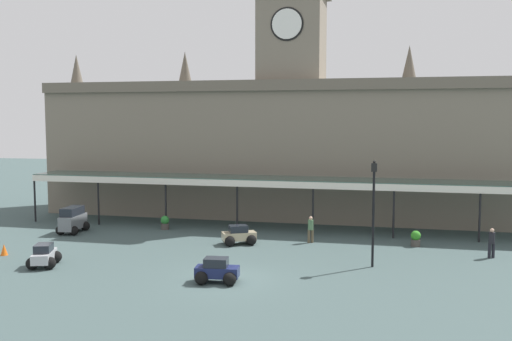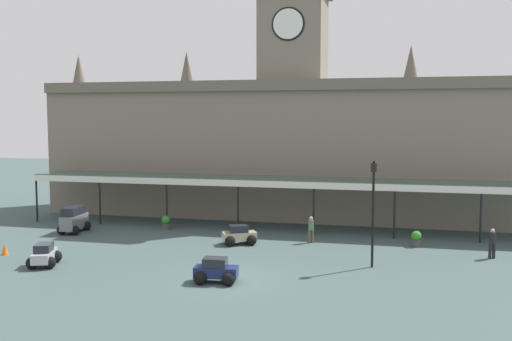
{
  "view_description": "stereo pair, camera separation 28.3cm",
  "coord_description": "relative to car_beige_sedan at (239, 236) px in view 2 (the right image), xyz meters",
  "views": [
    {
      "loc": [
        7.37,
        -25.81,
        7.79
      ],
      "look_at": [
        0.0,
        6.0,
        4.75
      ],
      "focal_mm": 39.87,
      "sensor_mm": 36.0,
      "label": 1
    },
    {
      "loc": [
        7.65,
        -25.74,
        7.79
      ],
      "look_at": [
        0.0,
        6.0,
        4.75
      ],
      "focal_mm": 39.87,
      "sensor_mm": 36.0,
      "label": 2
    }
  ],
  "objects": [
    {
      "name": "planter_by_canopy",
      "position": [
        10.61,
        1.92,
        -0.01
      ],
      "size": [
        0.6,
        0.6,
        0.96
      ],
      "color": "#47423D",
      "rests_on": "ground"
    },
    {
      "name": "ground_plane",
      "position": [
        1.44,
        -7.55,
        -0.5
      ],
      "size": [
        140.0,
        140.0,
        0.0
      ],
      "primitive_type": "plane",
      "color": "#3D504F"
    },
    {
      "name": "car_silver_sedan",
      "position": [
        -8.68,
        -7.31,
        0.0
      ],
      "size": [
        1.92,
        2.23,
        1.19
      ],
      "color": "#B2B5BA",
      "rests_on": "ground"
    },
    {
      "name": "traffic_cone",
      "position": [
        -12.29,
        -5.73,
        -0.18
      ],
      "size": [
        0.4,
        0.4,
        0.65
      ],
      "primitive_type": "cone",
      "color": "orange",
      "rests_on": "ground"
    },
    {
      "name": "entrance_canopy",
      "position": [
        1.44,
        5.27,
        2.96
      ],
      "size": [
        36.81,
        3.26,
        3.61
      ],
      "color": "#38564C",
      "rests_on": "ground"
    },
    {
      "name": "planter_forecourt_centre",
      "position": [
        -6.26,
        3.41,
        -0.01
      ],
      "size": [
        0.6,
        0.6,
        0.96
      ],
      "color": "#47423D",
      "rests_on": "ground"
    },
    {
      "name": "victorian_lamppost",
      "position": [
        8.18,
        -3.57,
        2.92
      ],
      "size": [
        0.3,
        0.3,
        5.59
      ],
      "color": "black",
      "rests_on": "ground"
    },
    {
      "name": "car_beige_sedan",
      "position": [
        0.0,
        0.0,
        0.0
      ],
      "size": [
        2.24,
        2.05,
        1.19
      ],
      "color": "tan",
      "rests_on": "ground"
    },
    {
      "name": "station_building",
      "position": [
        1.44,
        10.93,
        5.4
      ],
      "size": [
        39.26,
        6.88,
        18.15
      ],
      "color": "slate",
      "rests_on": "ground"
    },
    {
      "name": "pedestrian_crossing_forecourt",
      "position": [
        14.58,
        -0.12,
        0.41
      ],
      "size": [
        0.38,
        0.34,
        1.67
      ],
      "color": "black",
      "rests_on": "ground"
    },
    {
      "name": "pedestrian_near_entrance",
      "position": [
        4.25,
        1.46,
        0.41
      ],
      "size": [
        0.37,
        0.34,
        1.67
      ],
      "color": "brown",
      "rests_on": "ground"
    },
    {
      "name": "car_grey_van",
      "position": [
        -11.9,
        0.89,
        0.3
      ],
      "size": [
        1.71,
        2.46,
        1.77
      ],
      "color": "slate",
      "rests_on": "ground"
    },
    {
      "name": "car_navy_sedan",
      "position": [
        1.07,
        -8.13,
        0.0
      ],
      "size": [
        2.13,
        1.66,
        1.19
      ],
      "color": "#19214C",
      "rests_on": "ground"
    }
  ]
}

